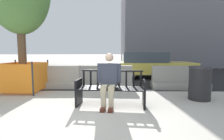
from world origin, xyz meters
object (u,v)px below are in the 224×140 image
(seated_person, at_px, (109,79))
(jersey_barrier_right, at_px, (180,80))
(street_bench, at_px, (111,90))
(trash_bin, at_px, (200,83))
(jersey_barrier_centre, at_px, (105,79))
(construction_fence, at_px, (23,76))
(car_sedan_mid, at_px, (146,65))
(jersey_barrier_left, at_px, (53,79))

(seated_person, xyz_separation_m, jersey_barrier_right, (2.51, 2.14, -0.35))
(street_bench, distance_m, trash_bin, 2.57)
(jersey_barrier_centre, relative_size, construction_fence, 1.60)
(seated_person, height_order, jersey_barrier_centre, seated_person)
(jersey_barrier_centre, bearing_deg, jersey_barrier_right, -2.74)
(trash_bin, bearing_deg, car_sedan_mid, 100.26)
(street_bench, bearing_deg, seated_person, -130.45)
(street_bench, xyz_separation_m, jersey_barrier_right, (2.47, 2.09, -0.06))
(jersey_barrier_left, bearing_deg, trash_bin, -18.22)
(jersey_barrier_centre, xyz_separation_m, jersey_barrier_left, (-1.98, -0.04, 0.00))
(jersey_barrier_centre, height_order, jersey_barrier_right, same)
(jersey_barrier_left, height_order, trash_bin, trash_bin)
(seated_person, height_order, construction_fence, seated_person)
(seated_person, relative_size, jersey_barrier_centre, 0.65)
(street_bench, height_order, jersey_barrier_left, street_bench)
(car_sedan_mid, xyz_separation_m, trash_bin, (0.77, -4.23, -0.20))
(street_bench, distance_m, seated_person, 0.30)
(street_bench, height_order, jersey_barrier_centre, street_bench)
(trash_bin, bearing_deg, seated_person, -165.24)
(jersey_barrier_centre, relative_size, trash_bin, 2.15)
(jersey_barrier_left, bearing_deg, jersey_barrier_right, -1.06)
(jersey_barrier_centre, height_order, car_sedan_mid, car_sedan_mid)
(seated_person, xyz_separation_m, jersey_barrier_left, (-2.20, 2.23, -0.35))
(jersey_barrier_left, relative_size, car_sedan_mid, 0.43)
(seated_person, bearing_deg, jersey_barrier_centre, 95.52)
(street_bench, height_order, construction_fence, construction_fence)
(street_bench, xyz_separation_m, car_sedan_mid, (1.73, 4.85, 0.27))
(construction_fence, bearing_deg, jersey_barrier_left, 40.49)
(car_sedan_mid, bearing_deg, trash_bin, -79.74)
(jersey_barrier_right, bearing_deg, seated_person, -139.57)
(jersey_barrier_right, bearing_deg, trash_bin, -88.99)
(street_bench, xyz_separation_m, construction_fence, (-3.02, 1.52, 0.13))
(jersey_barrier_centre, bearing_deg, construction_fence, -165.69)
(construction_fence, height_order, car_sedan_mid, car_sedan_mid)
(seated_person, distance_m, jersey_barrier_left, 3.15)
(seated_person, distance_m, jersey_barrier_right, 3.32)
(car_sedan_mid, bearing_deg, jersey_barrier_centre, -127.20)
(construction_fence, bearing_deg, car_sedan_mid, 35.05)
(jersey_barrier_centre, xyz_separation_m, car_sedan_mid, (1.99, 2.63, 0.33))
(street_bench, height_order, car_sedan_mid, car_sedan_mid)
(jersey_barrier_centre, height_order, construction_fence, construction_fence)
(car_sedan_mid, bearing_deg, construction_fence, -144.95)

